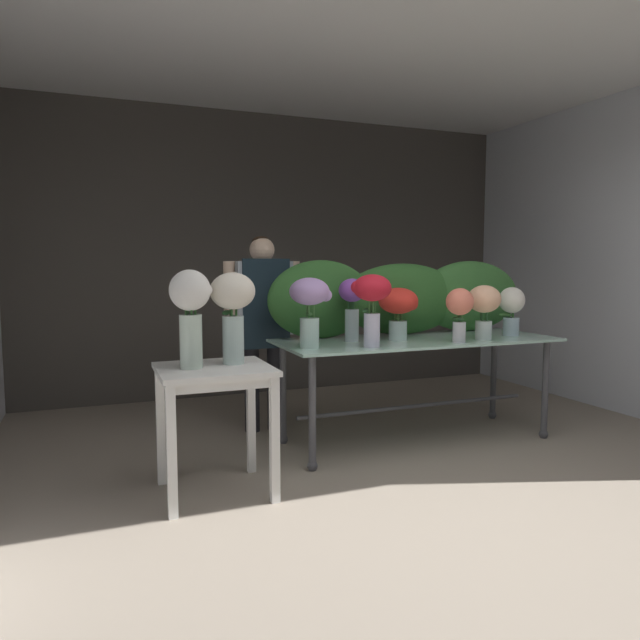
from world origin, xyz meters
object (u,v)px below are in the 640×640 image
(vase_coral_peonies, at_px, (460,308))
(vase_white_roses_tall, at_px, (191,310))
(vase_peach_anemones, at_px, (484,305))
(side_table_white, at_px, (214,385))
(florist, at_px, (263,312))
(vase_violet_stock, at_px, (352,303))
(vase_crimson_ranunculus, at_px, (371,298))
(display_table_glass, at_px, (417,354))
(vase_lilac_carnations, at_px, (310,303))
(vase_cream_lisianthus_tall, at_px, (232,306))
(vase_scarlet_lilies, at_px, (398,306))
(vase_ivory_freesia, at_px, (512,308))

(vase_coral_peonies, height_order, vase_white_roses_tall, vase_white_roses_tall)
(vase_peach_anemones, bearing_deg, vase_white_roses_tall, -174.07)
(side_table_white, height_order, florist, florist)
(florist, xyz_separation_m, vase_violet_stock, (0.49, -0.65, 0.10))
(vase_crimson_ranunculus, bearing_deg, florist, 116.93)
(display_table_glass, distance_m, vase_crimson_ranunculus, 0.74)
(florist, height_order, vase_violet_stock, florist)
(vase_lilac_carnations, bearing_deg, side_table_white, -157.04)
(vase_violet_stock, height_order, vase_white_roses_tall, vase_white_roses_tall)
(display_table_glass, bearing_deg, vase_cream_lisianthus_tall, -165.56)
(vase_peach_anemones, relative_size, vase_cream_lisianthus_tall, 0.75)
(vase_scarlet_lilies, bearing_deg, side_table_white, -163.39)
(vase_coral_peonies, relative_size, vase_lilac_carnations, 0.83)
(vase_coral_peonies, bearing_deg, vase_crimson_ranunculus, 178.18)
(florist, distance_m, vase_white_roses_tall, 1.38)
(vase_coral_peonies, xyz_separation_m, vase_peach_anemones, (0.26, 0.07, 0.01))
(florist, distance_m, vase_peach_anemones, 1.72)
(vase_peach_anemones, bearing_deg, florist, 147.62)
(vase_scarlet_lilies, relative_size, vase_ivory_freesia, 1.02)
(side_table_white, distance_m, vase_peach_anemones, 2.13)
(florist, relative_size, vase_peach_anemones, 3.86)
(vase_violet_stock, bearing_deg, vase_cream_lisianthus_tall, -155.98)
(display_table_glass, relative_size, vase_scarlet_lilies, 5.46)
(vase_crimson_ranunculus, bearing_deg, vase_peach_anemones, 2.62)
(vase_peach_anemones, height_order, vase_lilac_carnations, vase_lilac_carnations)
(vase_crimson_ranunculus, xyz_separation_m, vase_coral_peonies, (0.70, -0.02, -0.08))
(display_table_glass, relative_size, vase_cream_lisianthus_tall, 3.90)
(vase_scarlet_lilies, xyz_separation_m, vase_white_roses_tall, (-1.59, -0.44, 0.05))
(vase_crimson_ranunculus, relative_size, vase_ivory_freesia, 1.29)
(florist, xyz_separation_m, vase_white_roses_tall, (-0.75, -1.15, 0.12))
(vase_violet_stock, bearing_deg, vase_peach_anemones, -15.73)
(display_table_glass, bearing_deg, vase_scarlet_lilies, -175.96)
(vase_ivory_freesia, bearing_deg, vase_violet_stock, 173.35)
(vase_white_roses_tall, bearing_deg, vase_ivory_freesia, 7.71)
(vase_lilac_carnations, bearing_deg, vase_white_roses_tall, -160.25)
(vase_crimson_ranunculus, xyz_separation_m, vase_lilac_carnations, (-0.40, 0.12, -0.03))
(vase_scarlet_lilies, height_order, vase_peach_anemones, vase_peach_anemones)
(vase_cream_lisianthus_tall, bearing_deg, vase_scarlet_lilies, 15.74)
(display_table_glass, bearing_deg, vase_crimson_ranunculus, -153.15)
(side_table_white, height_order, vase_coral_peonies, vase_coral_peonies)
(display_table_glass, height_order, vase_peach_anemones, vase_peach_anemones)
(vase_scarlet_lilies, height_order, vase_ivory_freesia, vase_scarlet_lilies)
(vase_scarlet_lilies, distance_m, vase_crimson_ranunculus, 0.44)
(side_table_white, distance_m, vase_coral_peonies, 1.86)
(display_table_glass, xyz_separation_m, vase_ivory_freesia, (0.80, -0.10, 0.34))
(vase_scarlet_lilies, bearing_deg, vase_peach_anemones, -18.62)
(vase_scarlet_lilies, height_order, vase_crimson_ranunculus, vase_crimson_ranunculus)
(vase_lilac_carnations, bearing_deg, florist, 95.88)
(vase_white_roses_tall, bearing_deg, vase_cream_lisianthus_tall, 13.18)
(side_table_white, height_order, vase_lilac_carnations, vase_lilac_carnations)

